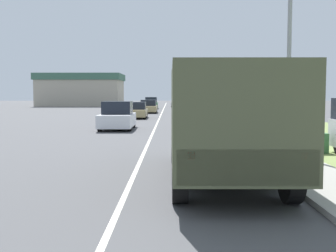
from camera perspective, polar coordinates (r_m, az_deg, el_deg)
name	(u,v)px	position (r m, az deg, el deg)	size (l,w,h in m)	color
ground_plane	(160,116)	(40.34, -1.03, 1.39)	(180.00, 180.00, 0.00)	#4C4C4F
lane_centre_stripe	(160,116)	(40.34, -1.03, 1.39)	(0.12, 120.00, 0.00)	silver
sidewalk_right	(207,115)	(40.49, 5.35, 1.47)	(1.80, 120.00, 0.12)	#9E9B93
grass_strip_right	(253,116)	(41.11, 11.47, 1.37)	(7.00, 120.00, 0.02)	olive
military_truck	(221,115)	(10.38, 7.26, 1.44)	(2.44, 7.12, 2.79)	#545B3D
car_nearest_ahead	(117,117)	(25.06, -6.86, 1.23)	(1.88, 4.09, 1.66)	silver
car_second_ahead	(136,111)	(36.27, -4.30, 2.05)	(1.76, 3.90, 1.41)	tan
car_third_ahead	(149,107)	(46.46, -2.66, 2.59)	(1.84, 4.34, 1.44)	tan
car_fourth_ahead	(151,104)	(59.70, -2.29, 3.06)	(1.81, 4.11, 1.65)	#336B3D
car_farthest_ahead	(177,103)	(68.48, 1.16, 3.15)	(1.85, 4.46, 1.41)	#B7BABF
lamp_post	(284,14)	(14.32, 15.42, 14.47)	(1.69, 0.24, 7.69)	gray
utility_box	(319,143)	(15.79, 19.77, -2.18)	(0.55, 0.45, 0.70)	#3D7042
building_distant	(81,90)	(74.63, -11.66, 4.82)	(14.28, 9.56, 5.53)	#B2A893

